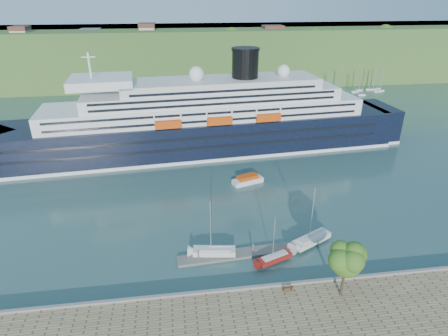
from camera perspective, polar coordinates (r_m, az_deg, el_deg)
ground at (r=55.85m, az=5.44°, el=-18.26°), size 400.00×400.00×0.00m
far_hillside at (r=186.46m, az=-4.75°, el=16.95°), size 400.00×50.00×24.00m
quay_coping at (r=54.93m, az=5.54°, el=-17.53°), size 220.00×0.50×0.30m
cruise_ship at (r=96.11m, az=-4.07°, el=9.90°), size 117.86×26.41×26.24m
park_bench at (r=54.83m, az=9.64°, el=-17.50°), size 1.40×0.60×0.89m
promenade_tree at (r=53.15m, az=17.99°, el=-14.29°), size 5.54×5.54×9.17m
floating_pontoon at (r=61.76m, az=2.38°, el=-12.92°), size 20.08×3.78×0.44m
sailboat_white_near at (r=58.74m, az=-1.54°, el=-9.60°), size 7.67×3.11×9.62m
sailboat_red at (r=58.54m, az=7.92°, el=-10.98°), size 6.40×3.79×8.00m
sailboat_white_far at (r=62.74m, az=13.55°, el=-7.47°), size 8.19×5.65×10.40m
tender_launch at (r=82.77m, az=3.63°, el=-1.72°), size 7.31×4.40×1.91m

